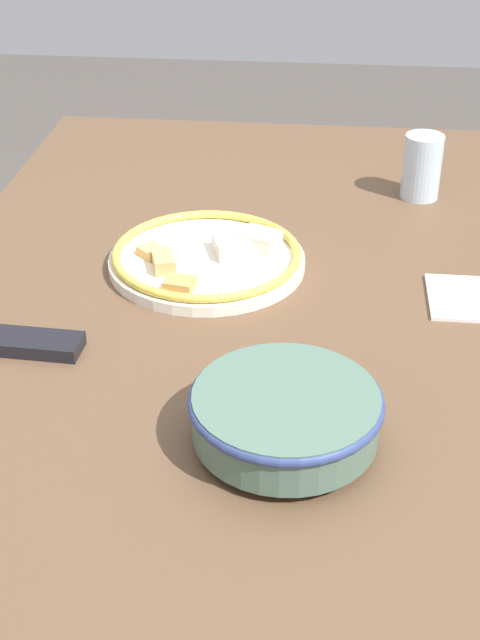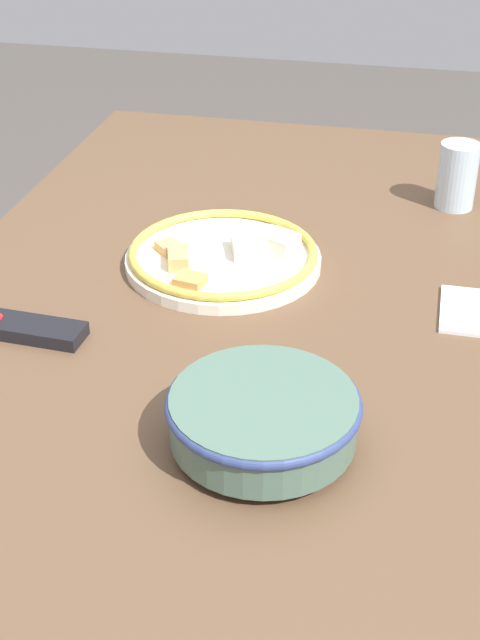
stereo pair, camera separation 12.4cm
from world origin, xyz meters
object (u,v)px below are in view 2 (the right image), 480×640
at_px(noodle_bowl, 263,417).
at_px(food_plate, 224,256).
at_px(tv_remote, 31,329).
at_px(drinking_glass, 457,176).

xyz_separation_m(noodle_bowl, food_plate, (0.43, 0.15, -0.03)).
bearing_deg(food_plate, tv_remote, 140.41).
xyz_separation_m(food_plate, tv_remote, (-0.27, 0.22, -0.01)).
relative_size(noodle_bowl, tv_remote, 1.47).
height_order(noodle_bowl, tv_remote, noodle_bowl).
distance_m(noodle_bowl, food_plate, 0.46).
height_order(noodle_bowl, drinking_glass, drinking_glass).
bearing_deg(drinking_glass, food_plate, 131.40).
relative_size(noodle_bowl, food_plate, 0.73).
xyz_separation_m(noodle_bowl, drinking_glass, (0.75, -0.21, 0.02)).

